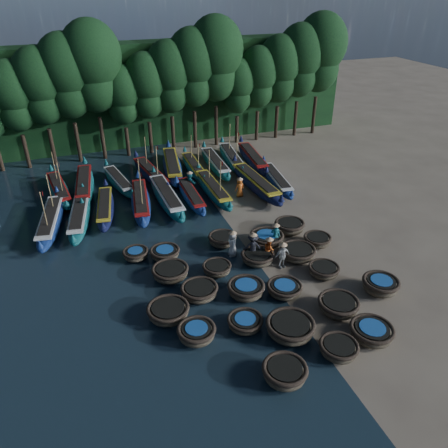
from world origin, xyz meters
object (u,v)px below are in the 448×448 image
object	(u,v)px
coracle_3	(339,348)
long_boat_16	(232,158)
fisherman_4	(282,255)
fisherman_6	(240,187)
long_boat_12	(151,174)
coracle_5	(197,333)
fisherman_5	(190,181)
coracle_7	(290,327)
coracle_9	(381,285)
coracle_20	(136,254)
coracle_11	(199,291)
coracle_21	(165,253)
long_boat_0	(51,221)
coracle_2	(285,372)
long_boat_2	(105,207)
coracle_15	(170,272)
coracle_14	(324,270)
coracle_12	(246,289)
coracle_17	(258,257)
coracle_13	(284,289)
coracle_19	(317,240)
fisherman_1	(275,234)
long_boat_11	(119,181)
fisherman_3	(253,246)
long_boat_7	(256,183)
long_boat_10	(84,185)
fisherman_0	(233,243)
coracle_6	(245,322)
coracle_24	(289,226)
long_boat_14	(194,167)
long_boat_6	(213,189)
coracle_18	(298,252)
long_boat_5	(191,195)
coracle_23	(267,238)
coracle_22	(222,239)
long_boat_15	(215,163)
long_boat_3	(141,201)
fisherman_2	(269,248)
coracle_4	(372,332)
coracle_10	(168,311)

from	to	relation	value
coracle_3	long_boat_16	size ratio (longest dim) A/B	0.26
fisherman_4	fisherman_6	bearing A→B (deg)	76.75
fisherman_4	long_boat_12	bearing A→B (deg)	100.62
coracle_5	fisherman_5	bearing A→B (deg)	74.94
coracle_7	long_boat_12	world-z (taller)	long_boat_12
coracle_9	coracle_20	world-z (taller)	coracle_9
coracle_11	coracle_21	bearing A→B (deg)	101.70
coracle_3	long_boat_0	xyz separation A→B (m)	(-12.50, 17.18, 0.18)
coracle_2	long_boat_2	world-z (taller)	long_boat_2
coracle_15	coracle_14	bearing A→B (deg)	-17.99
fisherman_6	coracle_12	bearing A→B (deg)	61.40
coracle_5	coracle_17	world-z (taller)	coracle_5
coracle_13	coracle_19	bearing A→B (deg)	41.47
coracle_3	fisherman_1	bearing A→B (deg)	82.17
coracle_19	long_boat_11	world-z (taller)	long_boat_11
coracle_7	coracle_9	xyz separation A→B (m)	(6.36, 1.31, 0.01)
coracle_3	fisherman_3	distance (m)	8.81
long_boat_7	fisherman_6	xyz separation A→B (m)	(-1.73, -0.75, 0.25)
long_boat_10	fisherman_0	size ratio (longest dim) A/B	4.54
coracle_5	coracle_6	xyz separation A→B (m)	(2.55, -0.05, -0.08)
coracle_24	coracle_5	bearing A→B (deg)	-139.70
long_boat_11	long_boat_14	size ratio (longest dim) A/B	0.98
long_boat_6	long_boat_7	size ratio (longest dim) A/B	0.90
long_boat_6	long_boat_10	distance (m)	10.64
coracle_19	fisherman_5	world-z (taller)	fisherman_5
coracle_15	coracle_18	bearing A→B (deg)	-5.06
long_boat_7	coracle_2	bearing A→B (deg)	-112.57
fisherman_4	fisherman_5	world-z (taller)	fisherman_4
fisherman_0	coracle_6	bearing A→B (deg)	-5.23
long_boat_5	long_boat_16	distance (m)	8.50
coracle_23	fisherman_1	size ratio (longest dim) A/B	1.44
long_boat_14	fisherman_1	xyz separation A→B (m)	(1.46, -13.81, 0.43)
long_boat_16	fisherman_1	bearing A→B (deg)	-92.95
coracle_7	long_boat_0	xyz separation A→B (m)	(-10.96, 15.24, 0.09)
long_boat_0	long_boat_7	bearing A→B (deg)	11.87
coracle_22	fisherman_3	bearing A→B (deg)	-60.26
long_boat_5	long_boat_11	xyz separation A→B (m)	(-4.97, 4.68, 0.00)
coracle_11	long_boat_15	distance (m)	18.50
coracle_19	long_boat_3	bearing A→B (deg)	136.91
long_boat_5	fisherman_2	xyz separation A→B (m)	(2.33, -9.49, 0.32)
long_boat_6	long_boat_15	distance (m)	5.56
long_boat_7	long_boat_11	xyz separation A→B (m)	(-10.61, 4.50, -0.12)
long_boat_6	long_boat_15	xyz separation A→B (m)	(1.97, 5.20, -0.00)
long_boat_0	long_boat_12	bearing A→B (deg)	43.94
coracle_4	long_boat_16	distance (m)	23.81
long_boat_14	long_boat_7	bearing A→B (deg)	-52.75
coracle_6	coracle_10	distance (m)	4.05
coracle_23	coracle_21	bearing A→B (deg)	174.53
coracle_2	coracle_17	bearing A→B (deg)	73.70
coracle_20	coracle_23	bearing A→B (deg)	-8.09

